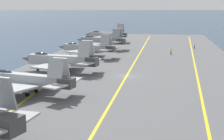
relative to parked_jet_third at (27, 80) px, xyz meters
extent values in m
plane|color=navy|center=(15.52, -12.78, -2.62)|extent=(2000.00, 2000.00, 0.00)
cube|color=#565659|center=(15.52, -12.78, -2.42)|extent=(188.87, 46.40, 0.40)
cube|color=yellow|center=(15.52, -25.54, -2.22)|extent=(169.84, 7.54, 0.01)
cube|color=yellow|center=(15.52, -12.78, -2.22)|extent=(169.98, 0.36, 0.01)
cube|color=yellow|center=(15.52, -0.03, -2.22)|extent=(169.80, 8.54, 0.01)
cube|color=#38383A|center=(-20.02, -6.84, 0.55)|extent=(2.56, 2.44, 1.56)
cube|color=gray|center=(-18.74, -5.85, 3.03)|extent=(1.53, 2.44, 3.07)
cube|color=gray|center=(-17.66, -7.00, 0.55)|extent=(3.01, 2.54, 0.20)
cube|color=#9EA3A8|center=(0.10, 0.42, 0.02)|extent=(4.19, 11.90, 1.58)
cube|color=#38383A|center=(-1.48, -6.45, 0.02)|extent=(2.20, 2.28, 1.34)
ellipsoid|color=#232D38|center=(0.90, 3.93, 0.77)|extent=(1.49, 3.00, 0.87)
cube|color=#9EA3A8|center=(-3.17, 0.76, -0.49)|extent=(6.72, 6.81, 0.28)
cube|color=#9EA3A8|center=(3.18, -0.70, -0.49)|extent=(5.03, 5.22, 0.28)
cube|color=#9EA3A8|center=(-2.00, -5.02, 2.13)|extent=(1.31, 2.37, 2.60)
cube|color=#9EA3A8|center=(-0.39, -5.39, 2.13)|extent=(1.31, 2.37, 2.60)
cube|color=#9EA3A8|center=(-3.51, -5.49, 0.02)|extent=(3.45, 3.16, 0.20)
cube|color=#9EA3A8|center=(0.76, -6.47, 0.02)|extent=(2.91, 2.38, 0.20)
cylinder|color=#B2B2B7|center=(1.08, 4.71, -1.49)|extent=(0.16, 0.16, 1.45)
cylinder|color=black|center=(1.08, 4.71, -1.92)|extent=(0.35, 0.63, 0.60)
cylinder|color=#B2B2B7|center=(-1.25, -0.51, -1.49)|extent=(0.16, 0.16, 1.45)
cylinder|color=black|center=(-1.25, -0.51, -1.92)|extent=(0.35, 0.63, 0.60)
cylinder|color=#B2B2B7|center=(0.90, -1.00, -1.49)|extent=(0.16, 0.16, 1.45)
cylinder|color=black|center=(0.90, -1.00, -1.92)|extent=(0.35, 0.63, 0.60)
cube|color=#9EA3A8|center=(17.12, 0.81, 0.18)|extent=(3.62, 12.15, 1.88)
cone|color=#5B5E60|center=(18.14, 7.70, 0.18)|extent=(2.10, 2.51, 1.79)
cube|color=#38383A|center=(16.07, -6.25, 0.18)|extent=(2.43, 2.24, 1.60)
ellipsoid|color=#232D38|center=(17.66, 4.42, 1.07)|extent=(1.45, 3.04, 1.03)
cube|color=#9EA3A8|center=(13.39, 0.95, -0.43)|extent=(7.11, 6.91, 0.28)
cube|color=#9EA3A8|center=(20.73, -0.14, -0.43)|extent=(6.02, 5.70, 0.28)
cube|color=#9EA3A8|center=(15.29, -4.82, 2.62)|extent=(1.24, 2.38, 2.96)
cube|color=#9EA3A8|center=(17.24, -5.11, 2.62)|extent=(1.24, 2.38, 2.96)
cube|color=#9EA3A8|center=(13.83, -5.43, 0.18)|extent=(3.37, 3.04, 0.20)
cube|color=#9EA3A8|center=(18.46, -6.11, 0.18)|extent=(2.86, 2.35, 0.20)
cylinder|color=#B2B2B7|center=(17.77, 5.22, -1.49)|extent=(0.16, 0.16, 1.46)
cylinder|color=black|center=(17.77, 5.22, -1.92)|extent=(0.31, 0.63, 0.60)
cylinder|color=#B2B2B7|center=(15.64, -0.20, -1.49)|extent=(0.16, 0.16, 1.46)
cylinder|color=black|center=(15.64, -0.20, -1.92)|extent=(0.31, 0.63, 0.60)
cylinder|color=#B2B2B7|center=(18.24, -0.59, -1.49)|extent=(0.16, 0.16, 1.46)
cylinder|color=black|center=(18.24, -0.59, -1.92)|extent=(0.31, 0.63, 0.60)
cube|color=#93999E|center=(36.27, -0.05, 0.26)|extent=(3.88, 11.52, 1.54)
cone|color=#5B5E60|center=(37.65, 6.45, 0.26)|extent=(1.88, 2.42, 1.47)
cube|color=#38383A|center=(34.87, -6.71, 0.26)|extent=(2.12, 2.18, 1.31)
ellipsoid|color=#232D38|center=(36.99, 3.35, 1.00)|extent=(1.41, 2.90, 0.85)
cube|color=#93999E|center=(32.84, 0.28, -0.24)|extent=(6.94, 6.77, 0.28)
cube|color=#93999E|center=(39.55, -1.14, -0.24)|extent=(5.48, 5.14, 0.28)
cube|color=#93999E|center=(34.33, -5.33, 2.47)|extent=(1.32, 2.30, 2.83)
cube|color=#93999E|center=(35.91, -5.67, 2.47)|extent=(1.32, 2.30, 2.83)
cube|color=#93999E|center=(32.84, -5.81, 0.26)|extent=(3.41, 3.05, 0.20)
cube|color=#93999E|center=(37.09, -6.71, 0.26)|extent=(2.87, 2.26, 0.20)
cylinder|color=#B2B2B7|center=(37.15, 4.11, -1.36)|extent=(0.16, 0.16, 1.71)
cylinder|color=black|center=(37.15, 4.11, -1.92)|extent=(0.34, 0.63, 0.60)
cylinder|color=#B2B2B7|center=(34.98, -0.97, -1.36)|extent=(0.16, 0.16, 1.71)
cylinder|color=black|center=(34.98, -0.97, -1.92)|extent=(0.34, 0.63, 0.60)
cylinder|color=#B2B2B7|center=(37.09, -1.41, -1.36)|extent=(0.16, 0.16, 1.71)
cylinder|color=black|center=(37.09, -1.41, -1.92)|extent=(0.34, 0.63, 0.60)
cube|color=gray|center=(53.28, -0.39, 0.39)|extent=(4.83, 11.69, 1.84)
cone|color=#5B5E60|center=(55.06, 6.12, 0.39)|extent=(2.26, 2.58, 1.74)
cube|color=#38383A|center=(51.46, -7.05, 0.39)|extent=(2.53, 2.37, 1.56)
ellipsoid|color=#232D38|center=(54.21, 3.02, 1.26)|extent=(1.72, 2.99, 1.01)
cube|color=gray|center=(49.54, 0.23, -0.21)|extent=(7.44, 7.17, 0.28)
cube|color=gray|center=(56.82, -1.76, -0.21)|extent=(5.82, 5.15, 0.28)
cube|color=gray|center=(50.86, -5.58, 2.69)|extent=(1.41, 2.35, 2.73)
cube|color=gray|center=(52.72, -6.09, 2.69)|extent=(1.41, 2.35, 2.73)
cube|color=gray|center=(49.35, -5.98, 0.39)|extent=(3.47, 3.18, 0.20)
cube|color=gray|center=(53.82, -7.20, 0.39)|extent=(2.99, 2.44, 0.20)
cylinder|color=#B2B2B7|center=(54.42, 3.78, -1.38)|extent=(0.16, 0.16, 1.69)
cylinder|color=black|center=(54.42, 3.78, -1.92)|extent=(0.37, 0.64, 0.60)
cylinder|color=#B2B2B7|center=(51.73, -1.18, -1.38)|extent=(0.16, 0.16, 1.69)
cylinder|color=black|center=(51.73, -1.18, -1.92)|extent=(0.37, 0.64, 0.60)
cylinder|color=#B2B2B7|center=(54.21, -1.86, -1.38)|extent=(0.16, 0.16, 1.69)
cylinder|color=black|center=(54.21, -1.86, -1.92)|extent=(0.37, 0.64, 0.60)
cube|color=#93999E|center=(72.78, 1.46, 0.50)|extent=(3.04, 11.51, 1.69)
cone|color=#5B5E60|center=(73.57, 8.03, 0.50)|extent=(1.85, 2.33, 1.60)
cube|color=#38383A|center=(71.96, -5.26, 0.50)|extent=(2.15, 2.07, 1.43)
ellipsoid|color=#232D38|center=(73.19, 4.90, 1.30)|extent=(1.25, 2.86, 0.93)
cube|color=#93999E|center=(69.42, 1.48, -0.05)|extent=(6.41, 6.38, 0.28)
cube|color=#93999E|center=(76.04, 0.68, -0.05)|extent=(5.55, 5.50, 0.28)
cube|color=#93999E|center=(71.23, -3.93, 2.95)|extent=(1.23, 2.26, 3.17)
cube|color=#93999E|center=(72.99, -4.15, 2.95)|extent=(1.23, 2.26, 3.17)
cube|color=#93999E|center=(69.79, -4.53, 0.50)|extent=(3.31, 2.88, 0.20)
cube|color=#93999E|center=(74.25, -5.07, 0.50)|extent=(2.91, 2.30, 0.20)
cylinder|color=#B2B2B7|center=(73.29, 5.66, -1.28)|extent=(0.16, 0.16, 1.87)
cylinder|color=black|center=(73.29, 5.66, -1.92)|extent=(0.29, 0.62, 0.60)
cylinder|color=#B2B2B7|center=(71.47, 0.46, -1.28)|extent=(0.16, 0.16, 1.87)
cylinder|color=black|center=(71.47, 0.46, -1.92)|extent=(0.29, 0.62, 0.60)
cylinder|color=#B2B2B7|center=(73.81, 0.17, -1.28)|extent=(0.16, 0.16, 1.87)
cylinder|color=black|center=(73.81, 0.17, -1.92)|extent=(0.29, 0.62, 0.60)
cylinder|color=#383328|center=(58.92, -28.23, -1.77)|extent=(0.24, 0.24, 0.90)
cube|color=white|center=(58.92, -28.23, -1.05)|extent=(0.45, 0.46, 0.53)
sphere|color=#9E7051|center=(58.92, -28.23, -0.66)|extent=(0.22, 0.22, 0.22)
sphere|color=white|center=(58.92, -28.23, -0.60)|extent=(0.24, 0.24, 0.24)
cylinder|color=#383328|center=(44.76, -21.15, -1.76)|extent=(0.24, 0.24, 0.91)
cube|color=yellow|center=(44.76, -21.15, -1.01)|extent=(0.44, 0.46, 0.60)
sphere|color=#9E7051|center=(44.76, -21.15, -0.58)|extent=(0.22, 0.22, 0.22)
sphere|color=yellow|center=(44.76, -21.15, -0.52)|extent=(0.24, 0.24, 0.24)
camera|label=1|loc=(-46.04, -19.85, 10.57)|focal=55.00mm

